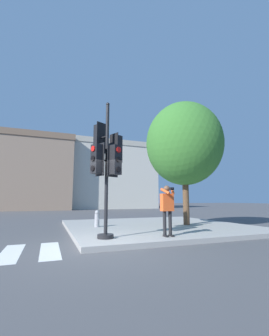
% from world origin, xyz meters
% --- Properties ---
extents(ground_plane, '(160.00, 160.00, 0.00)m').
position_xyz_m(ground_plane, '(0.00, 0.00, 0.00)').
color(ground_plane, '#4C4C4F').
extents(sidewalk_corner, '(8.00, 8.00, 0.16)m').
position_xyz_m(sidewalk_corner, '(3.50, 3.50, 0.08)').
color(sidewalk_corner, '#9E9B96').
rests_on(sidewalk_corner, ground_plane).
extents(traffic_signal_pole, '(1.08, 1.07, 4.32)m').
position_xyz_m(traffic_signal_pole, '(0.36, 0.57, 2.59)').
color(traffic_signal_pole, black).
rests_on(traffic_signal_pole, sidewalk_corner).
extents(person_photographer, '(0.50, 0.53, 1.62)m').
position_xyz_m(person_photographer, '(2.30, 0.21, 1.13)').
color(person_photographer, black).
rests_on(person_photographer, sidewalk_corner).
extents(street_tree, '(3.70, 3.70, 5.93)m').
position_xyz_m(street_tree, '(4.79, 2.87, 4.04)').
color(street_tree, brown).
rests_on(street_tree, sidewalk_corner).
extents(fire_hydrant, '(0.21, 0.27, 0.71)m').
position_xyz_m(fire_hydrant, '(0.70, 3.55, 0.51)').
color(fire_hydrant, '#99999E').
rests_on(fire_hydrant, sidewalk_corner).
extents(building_left, '(16.91, 11.15, 9.99)m').
position_xyz_m(building_left, '(-6.78, 29.07, 5.01)').
color(building_left, gray).
rests_on(building_left, ground_plane).
extents(building_right, '(15.23, 10.35, 10.34)m').
position_xyz_m(building_right, '(7.20, 30.27, 5.18)').
color(building_right, beige).
rests_on(building_right, ground_plane).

